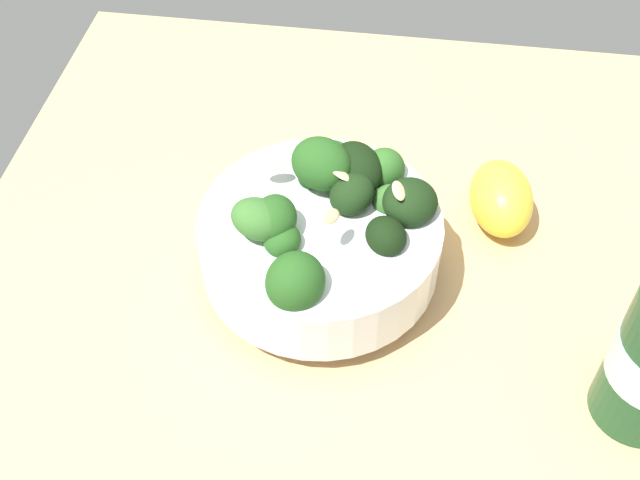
# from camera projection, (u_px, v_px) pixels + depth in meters

# --- Properties ---
(ground_plane) EXTENTS (0.61, 0.61, 0.04)m
(ground_plane) POSITION_uv_depth(u_px,v_px,m) (348.00, 276.00, 0.63)
(ground_plane) COLOR tan
(bowl_of_broccoli) EXTENTS (0.18, 0.18, 0.11)m
(bowl_of_broccoli) POSITION_uv_depth(u_px,v_px,m) (323.00, 234.00, 0.57)
(bowl_of_broccoli) COLOR white
(bowl_of_broccoli) RESTS_ON ground_plane
(lemon_wedge) EXTENTS (0.08, 0.06, 0.05)m
(lemon_wedge) POSITION_uv_depth(u_px,v_px,m) (501.00, 198.00, 0.62)
(lemon_wedge) COLOR yellow
(lemon_wedge) RESTS_ON ground_plane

